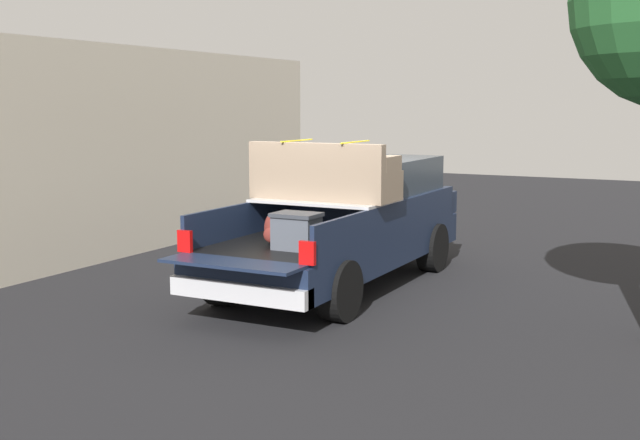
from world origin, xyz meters
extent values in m
plane|color=black|center=(0.00, 0.00, 0.00)|extent=(40.00, 40.00, 0.00)
cube|color=#162138|center=(0.00, 0.00, 0.61)|extent=(5.50, 1.92, 0.47)
cube|color=black|center=(-1.20, 0.00, 0.87)|extent=(2.80, 1.80, 0.04)
cube|color=#162138|center=(-1.20, 0.93, 1.10)|extent=(2.80, 0.06, 0.50)
cube|color=#162138|center=(-1.20, -0.93, 1.10)|extent=(2.80, 0.06, 0.50)
cube|color=#162138|center=(0.17, 0.00, 1.10)|extent=(0.06, 1.80, 0.50)
cube|color=#162138|center=(-2.88, 0.00, 0.87)|extent=(0.55, 1.80, 0.04)
cube|color=#B2B2B7|center=(-0.43, 0.00, 1.37)|extent=(1.25, 1.92, 0.04)
cube|color=#162138|center=(1.35, 0.00, 1.10)|extent=(2.30, 1.92, 0.50)
cube|color=#2D3842|center=(1.25, 0.00, 1.62)|extent=(1.94, 1.76, 0.54)
cube|color=#162138|center=(2.70, 0.00, 1.04)|extent=(0.40, 1.82, 0.38)
cube|color=#B2B2B7|center=(-2.72, 0.00, 0.50)|extent=(0.24, 1.92, 0.24)
cube|color=red|center=(-2.62, 0.88, 1.03)|extent=(0.06, 0.20, 0.28)
cube|color=red|center=(-2.62, -0.88, 1.03)|extent=(0.06, 0.20, 0.28)
cylinder|color=black|center=(1.75, 0.88, 0.40)|extent=(0.80, 0.30, 0.80)
cylinder|color=black|center=(1.75, -0.88, 0.40)|extent=(0.80, 0.30, 0.80)
cylinder|color=black|center=(-1.75, 0.88, 0.40)|extent=(0.80, 0.30, 0.80)
cylinder|color=black|center=(-1.75, -0.88, 0.40)|extent=(0.80, 0.30, 0.80)
cube|color=#474C56|center=(-1.80, -0.28, 1.10)|extent=(0.40, 0.55, 0.43)
cube|color=#31353C|center=(-1.80, -0.28, 1.34)|extent=(0.44, 0.59, 0.05)
ellipsoid|color=maroon|center=(-1.69, 0.11, 1.11)|extent=(0.20, 0.30, 0.45)
ellipsoid|color=maroon|center=(-1.80, 0.11, 1.05)|extent=(0.09, 0.21, 0.20)
cube|color=#84705B|center=(-0.43, 0.00, 1.60)|extent=(0.81, 2.09, 0.42)
cube|color=#84705B|center=(-0.75, 0.00, 2.01)|extent=(0.16, 2.09, 0.40)
cube|color=#84705B|center=(-0.38, 0.94, 1.92)|extent=(0.57, 0.20, 0.22)
cube|color=#84705B|center=(-0.38, -0.94, 1.92)|extent=(0.57, 0.20, 0.22)
cube|color=yellow|center=(-0.43, 0.47, 2.22)|extent=(0.91, 0.03, 0.02)
cube|color=yellow|center=(-0.43, -0.47, 2.22)|extent=(0.91, 0.03, 0.02)
cube|color=beige|center=(0.97, 4.64, 1.89)|extent=(11.95, 0.36, 3.79)
cylinder|color=#3F4C66|center=(3.74, 2.80, 0.45)|extent=(0.56, 0.56, 0.90)
cylinder|color=#3F4C66|center=(3.74, 2.80, 0.94)|extent=(0.60, 0.60, 0.08)
camera|label=1|loc=(-10.75, -5.25, 2.76)|focal=45.23mm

